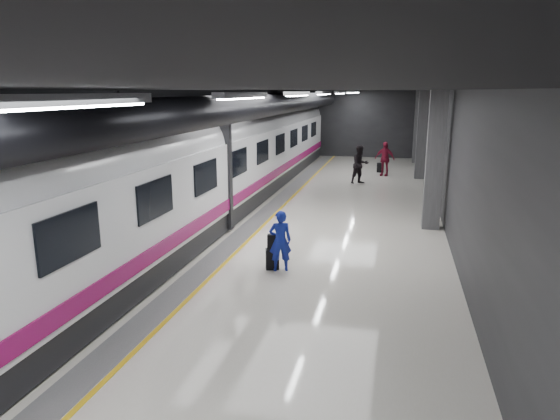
# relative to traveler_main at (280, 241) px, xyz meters

# --- Properties ---
(ground) EXTENTS (40.00, 40.00, 0.00)m
(ground) POSITION_rel_traveler_main_xyz_m (-0.60, 3.10, -0.79)
(ground) COLOR silver
(ground) RESTS_ON ground
(platform_hall) EXTENTS (10.02, 40.02, 4.51)m
(platform_hall) POSITION_rel_traveler_main_xyz_m (-0.89, 4.06, 2.75)
(platform_hall) COLOR black
(platform_hall) RESTS_ON ground
(train) EXTENTS (3.05, 38.00, 4.05)m
(train) POSITION_rel_traveler_main_xyz_m (-3.85, 3.10, 1.28)
(train) COLOR black
(train) RESTS_ON ground
(traveler_main) EXTENTS (0.67, 0.56, 1.57)m
(traveler_main) POSITION_rel_traveler_main_xyz_m (0.00, 0.00, 0.00)
(traveler_main) COLOR #1616A8
(traveler_main) RESTS_ON ground
(suitcase_main) EXTENTS (0.38, 0.31, 0.54)m
(suitcase_main) POSITION_rel_traveler_main_xyz_m (-0.22, 0.05, -0.51)
(suitcase_main) COLOR black
(suitcase_main) RESTS_ON ground
(shoulder_bag) EXTENTS (0.30, 0.19, 0.38)m
(shoulder_bag) POSITION_rel_traveler_main_xyz_m (-0.20, 0.05, -0.05)
(shoulder_bag) COLOR black
(shoulder_bag) RESTS_ON suitcase_main
(traveler_far_a) EXTENTS (1.16, 1.13, 1.89)m
(traveler_far_a) POSITION_rel_traveler_main_xyz_m (1.00, 12.81, 0.16)
(traveler_far_a) COLOR black
(traveler_far_a) RESTS_ON ground
(traveler_far_b) EXTENTS (1.15, 0.73, 1.83)m
(traveler_far_b) POSITION_rel_traveler_main_xyz_m (2.10, 15.47, 0.13)
(traveler_far_b) COLOR maroon
(traveler_far_b) RESTS_ON ground
(suitcase_far) EXTENTS (0.38, 0.26, 0.53)m
(suitcase_far) POSITION_rel_traveler_main_xyz_m (1.85, 16.59, -0.52)
(suitcase_far) COLOR black
(suitcase_far) RESTS_ON ground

